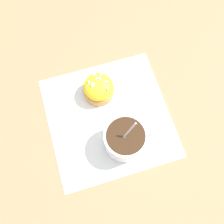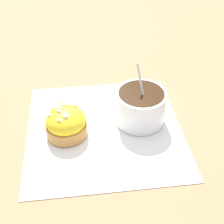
% 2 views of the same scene
% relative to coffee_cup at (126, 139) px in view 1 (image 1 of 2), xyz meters
% --- Properties ---
extents(ground_plane, '(3.00, 3.00, 0.00)m').
position_rel_coffee_cup_xyz_m(ground_plane, '(-0.07, -0.01, -0.04)').
color(ground_plane, '#93704C').
extents(paper_napkin, '(0.31, 0.31, 0.00)m').
position_rel_coffee_cup_xyz_m(paper_napkin, '(-0.07, -0.01, -0.04)').
color(paper_napkin, white).
rests_on(paper_napkin, ground_plane).
extents(coffee_cup, '(0.09, 0.12, 0.12)m').
position_rel_coffee_cup_xyz_m(coffee_cup, '(0.00, 0.00, 0.00)').
color(coffee_cup, white).
rests_on(coffee_cup, paper_napkin).
extents(frosted_pastry, '(0.08, 0.08, 0.06)m').
position_rel_coffee_cup_xyz_m(frosted_pastry, '(-0.14, -0.01, -0.01)').
color(frosted_pastry, '#C18442').
rests_on(frosted_pastry, paper_napkin).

